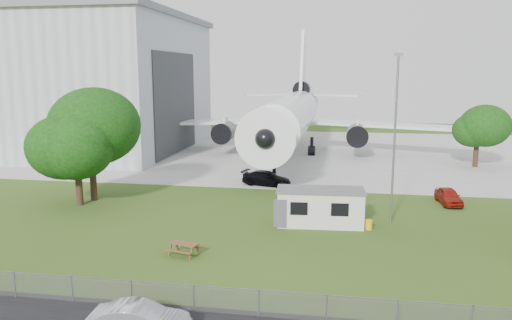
% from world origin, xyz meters
% --- Properties ---
extents(ground, '(160.00, 160.00, 0.00)m').
position_xyz_m(ground, '(0.00, 0.00, 0.00)').
color(ground, '#425D1E').
extents(concrete_apron, '(120.00, 46.00, 0.03)m').
position_xyz_m(concrete_apron, '(0.00, 38.00, 0.01)').
color(concrete_apron, '#B7B7B2').
rests_on(concrete_apron, ground).
extents(hangar, '(43.00, 31.00, 18.55)m').
position_xyz_m(hangar, '(-37.97, 36.00, 9.41)').
color(hangar, '#B2B7BC').
rests_on(hangar, ground).
extents(airliner, '(46.36, 47.73, 17.69)m').
position_xyz_m(airliner, '(-2.00, 35.86, 5.27)').
color(airliner, white).
rests_on(airliner, ground).
extents(site_cabin, '(6.83, 3.10, 2.62)m').
position_xyz_m(site_cabin, '(3.15, 4.77, 1.31)').
color(site_cabin, silver).
rests_on(site_cabin, ground).
extents(picnic_west, '(2.16, 1.96, 0.76)m').
position_xyz_m(picnic_west, '(-4.66, -2.67, 0.00)').
color(picnic_west, brown).
rests_on(picnic_west, ground).
extents(fence, '(58.00, 0.04, 1.30)m').
position_xyz_m(fence, '(0.00, -9.50, 0.00)').
color(fence, gray).
rests_on(fence, ground).
extents(lamp_mast, '(0.16, 0.16, 12.00)m').
position_xyz_m(lamp_mast, '(8.20, 6.20, 6.00)').
color(lamp_mast, slate).
rests_on(lamp_mast, ground).
extents(tree_west_big, '(7.76, 7.76, 9.87)m').
position_xyz_m(tree_west_big, '(-16.23, 8.57, 5.98)').
color(tree_west_big, '#382619').
rests_on(tree_west_big, ground).
extents(tree_west_small, '(6.79, 6.79, 8.49)m').
position_xyz_m(tree_west_small, '(-16.62, 6.90, 5.09)').
color(tree_west_small, '#382619').
rests_on(tree_west_small, ground).
extents(tree_far_apron, '(5.85, 5.85, 7.25)m').
position_xyz_m(tree_far_apron, '(19.86, 29.85, 4.31)').
color(tree_far_apron, '#382619').
rests_on(tree_far_apron, ground).
extents(car_centre_sedan, '(4.23, 1.73, 1.36)m').
position_xyz_m(car_centre_sedan, '(-3.61, -11.89, 0.68)').
color(car_centre_sedan, '#B3B6BB').
rests_on(car_centre_sedan, ground).
extents(car_ne_hatch, '(1.93, 4.00, 1.32)m').
position_xyz_m(car_ne_hatch, '(13.41, 12.23, 0.66)').
color(car_ne_hatch, maroon).
rests_on(car_ne_hatch, ground).
extents(car_apron_van, '(5.09, 2.96, 1.39)m').
position_xyz_m(car_apron_van, '(-2.47, 16.47, 0.69)').
color(car_apron_van, black).
rests_on(car_apron_van, ground).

